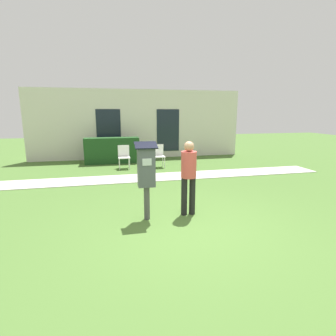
{
  "coord_description": "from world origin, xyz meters",
  "views": [
    {
      "loc": [
        -1.44,
        -4.48,
        2.16
      ],
      "look_at": [
        -0.28,
        0.59,
        1.05
      ],
      "focal_mm": 28.0,
      "sensor_mm": 36.0,
      "label": 1
    }
  ],
  "objects_px": {
    "outdoor_chair_middle": "(159,154)",
    "parking_meter": "(146,171)",
    "person_standing": "(189,172)",
    "outdoor_chair_left": "(124,155)"
  },
  "relations": [
    {
      "from": "person_standing",
      "to": "parking_meter",
      "type": "bearing_deg",
      "value": 176.89
    },
    {
      "from": "outdoor_chair_left",
      "to": "parking_meter",
      "type": "bearing_deg",
      "value": -83.23
    },
    {
      "from": "parking_meter",
      "to": "outdoor_chair_left",
      "type": "bearing_deg",
      "value": 91.55
    },
    {
      "from": "outdoor_chair_middle",
      "to": "person_standing",
      "type": "bearing_deg",
      "value": -74.29
    },
    {
      "from": "outdoor_chair_left",
      "to": "outdoor_chair_middle",
      "type": "distance_m",
      "value": 1.37
    },
    {
      "from": "parking_meter",
      "to": "outdoor_chair_middle",
      "type": "height_order",
      "value": "parking_meter"
    },
    {
      "from": "person_standing",
      "to": "outdoor_chair_middle",
      "type": "relative_size",
      "value": 1.76
    },
    {
      "from": "outdoor_chair_middle",
      "to": "parking_meter",
      "type": "bearing_deg",
      "value": -84.04
    },
    {
      "from": "person_standing",
      "to": "outdoor_chair_left",
      "type": "relative_size",
      "value": 1.76
    },
    {
      "from": "person_standing",
      "to": "outdoor_chair_middle",
      "type": "height_order",
      "value": "person_standing"
    }
  ]
}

